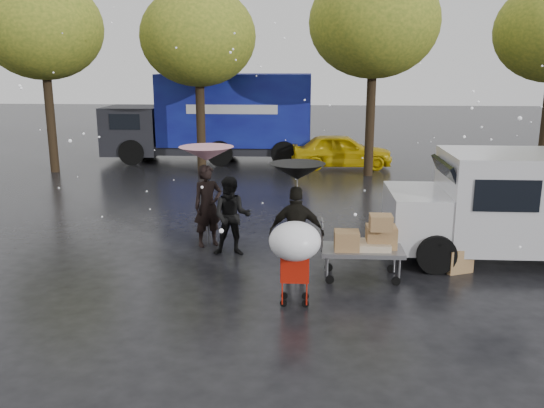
# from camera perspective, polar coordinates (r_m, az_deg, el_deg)

# --- Properties ---
(ground) EXTENTS (90.00, 90.00, 0.00)m
(ground) POSITION_cam_1_polar(r_m,az_deg,el_deg) (11.15, 1.64, -6.81)
(ground) COLOR black
(ground) RESTS_ON ground
(person_pink) EXTENTS (0.78, 0.72, 1.80)m
(person_pink) POSITION_cam_1_polar(r_m,az_deg,el_deg) (12.59, -6.37, -0.19)
(person_pink) COLOR black
(person_pink) RESTS_ON ground
(person_middle) EXTENTS (0.83, 0.66, 1.66)m
(person_middle) POSITION_cam_1_polar(r_m,az_deg,el_deg) (11.95, -3.99, -1.24)
(person_middle) COLOR black
(person_middle) RESTS_ON ground
(person_black) EXTENTS (1.04, 0.47, 1.75)m
(person_black) POSITION_cam_1_polar(r_m,az_deg,el_deg) (10.67, 2.46, -2.84)
(person_black) COLOR black
(person_black) RESTS_ON ground
(umbrella_pink) EXTENTS (1.17, 1.17, 2.20)m
(umbrella_pink) POSITION_cam_1_polar(r_m,az_deg,el_deg) (12.36, -6.51, 4.96)
(umbrella_pink) COLOR #4C4C4C
(umbrella_pink) RESTS_ON ground
(umbrella_black) EXTENTS (1.02, 1.02, 2.17)m
(umbrella_black) POSITION_cam_1_polar(r_m,az_deg,el_deg) (10.40, 2.53, 3.21)
(umbrella_black) COLOR #4C4C4C
(umbrella_black) RESTS_ON ground
(vendor_cart) EXTENTS (1.52, 0.80, 1.27)m
(vendor_cart) POSITION_cam_1_polar(r_m,az_deg,el_deg) (10.77, 9.40, -3.66)
(vendor_cart) COLOR slate
(vendor_cart) RESTS_ON ground
(shopping_cart) EXTENTS (0.84, 0.84, 1.46)m
(shopping_cart) POSITION_cam_1_polar(r_m,az_deg,el_deg) (9.30, 2.29, -4.13)
(shopping_cart) COLOR red
(shopping_cart) RESTS_ON ground
(white_van) EXTENTS (4.91, 2.18, 2.20)m
(white_van) POSITION_cam_1_polar(r_m,az_deg,el_deg) (12.63, 23.33, 0.02)
(white_van) COLOR silver
(white_van) RESTS_ON ground
(blue_truck) EXTENTS (8.30, 2.60, 3.50)m
(blue_truck) POSITION_cam_1_polar(r_m,az_deg,el_deg) (23.60, -5.63, 8.49)
(blue_truck) COLOR #0D0C63
(blue_truck) RESTS_ON ground
(box_ground_near) EXTENTS (0.64, 0.58, 0.47)m
(box_ground_near) POSITION_cam_1_polar(r_m,az_deg,el_deg) (11.72, 17.77, -5.24)
(box_ground_near) COLOR #8B5F3C
(box_ground_near) RESTS_ON ground
(box_ground_far) EXTENTS (0.57, 0.47, 0.40)m
(box_ground_far) POSITION_cam_1_polar(r_m,az_deg,el_deg) (13.21, 16.47, -3.17)
(box_ground_far) COLOR #8B5F3C
(box_ground_far) RESTS_ON ground
(yellow_taxi) EXTENTS (3.91, 1.74, 1.31)m
(yellow_taxi) POSITION_cam_1_polar(r_m,az_deg,el_deg) (22.25, 6.90, 5.27)
(yellow_taxi) COLOR #D9B30B
(yellow_taxi) RESTS_ON ground
(tree_row) EXTENTS (21.60, 4.40, 7.12)m
(tree_row) POSITION_cam_1_polar(r_m,az_deg,el_deg) (20.48, 1.41, 16.89)
(tree_row) COLOR black
(tree_row) RESTS_ON ground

